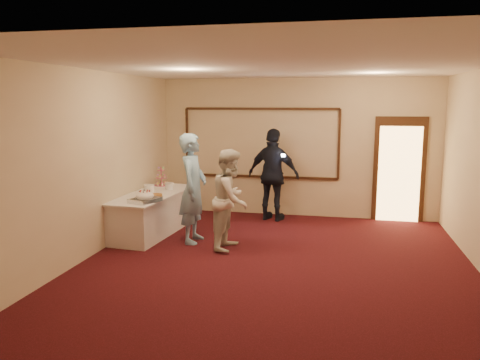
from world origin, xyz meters
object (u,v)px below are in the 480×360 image
buffet_table (153,213)px  plate_stack_a (149,189)px  woman (231,199)px  guest (273,175)px  plate_stack_b (169,186)px  cupcake_stand (161,178)px  pavlova_tray (145,197)px  man (193,188)px  tart (156,196)px

buffet_table → plate_stack_a: bearing=-148.9°
woman → guest: size_ratio=0.88×
plate_stack_b → cupcake_stand: bearing=128.2°
pavlova_tray → man: (0.76, 0.38, 0.12)m
plate_stack_a → tart: 0.39m
pavlova_tray → tart: size_ratio=2.19×
man → plate_stack_b: bearing=42.0°
cupcake_stand → pavlova_tray: bearing=-78.2°
buffet_table → woman: woman is taller
pavlova_tray → guest: (1.93, 2.25, 0.12)m
man → cupcake_stand: bearing=40.6°
pavlova_tray → cupcake_stand: bearing=101.8°
pavlova_tray → plate_stack_b: bearing=90.2°
man → woman: (0.74, -0.23, -0.12)m
cupcake_stand → guest: 2.36m
buffet_table → plate_stack_b: size_ratio=13.99×
woman → plate_stack_b: bearing=60.0°
buffet_table → cupcake_stand: 1.02m
cupcake_stand → plate_stack_a: bearing=-83.4°
cupcake_stand → woman: 2.37m
cupcake_stand → guest: guest is taller
pavlova_tray → man: man is taller
tart → buffet_table: bearing=122.1°
pavlova_tray → guest: bearing=49.3°
plate_stack_a → woman: (1.74, -0.60, -0.00)m
man → woman: bearing=-107.9°
tart → man: bearing=-5.8°
pavlova_tray → woman: (1.50, 0.15, 0.00)m
woman → pavlova_tray: bearing=100.7°
pavlova_tray → plate_stack_a: size_ratio=2.92×
plate_stack_b → guest: size_ratio=0.09×
pavlova_tray → man: bearing=26.6°
pavlova_tray → plate_stack_b: 1.20m
buffet_table → man: bearing=-22.8°
pavlova_tray → plate_stack_b: size_ratio=3.57×
woman → buffet_table: bearing=74.7°
man → guest: 2.21m
plate_stack_b → woman: woman is taller
buffet_table → plate_stack_a: (-0.05, -0.03, 0.47)m
buffet_table → tart: bearing=-57.9°
plate_stack_b → woman: bearing=-35.1°
tart → cupcake_stand: bearing=106.8°
woman → guest: (0.43, 2.10, 0.12)m
cupcake_stand → woman: woman is taller
plate_stack_a → guest: 2.64m
plate_stack_b → pavlova_tray: bearing=-89.8°
man → guest: same height
buffet_table → plate_stack_b: plate_stack_b is taller
buffet_table → plate_stack_a: size_ratio=11.45×
buffet_table → woman: (1.69, -0.63, 0.47)m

